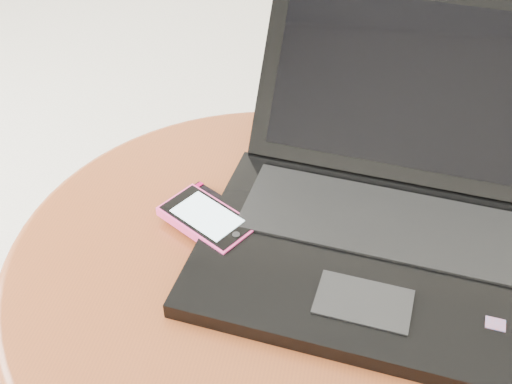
# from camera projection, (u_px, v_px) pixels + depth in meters

# --- Properties ---
(table) EXTENTS (0.63, 0.63, 0.50)m
(table) POSITION_uv_depth(u_px,v_px,m) (270.00, 317.00, 0.83)
(table) COLOR #602F14
(table) RESTS_ON ground
(laptop) EXTENTS (0.43, 0.45, 0.23)m
(laptop) POSITION_uv_depth(u_px,v_px,m) (385.00, 206.00, 0.76)
(laptop) COLOR black
(laptop) RESTS_ON table
(phone_black) EXTENTS (0.13, 0.11, 0.01)m
(phone_black) POSITION_uv_depth(u_px,v_px,m) (214.00, 217.00, 0.80)
(phone_black) COLOR black
(phone_black) RESTS_ON table
(phone_pink) EXTENTS (0.13, 0.11, 0.01)m
(phone_pink) POSITION_uv_depth(u_px,v_px,m) (207.00, 220.00, 0.78)
(phone_pink) COLOR #EE3884
(phone_pink) RESTS_ON phone_black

